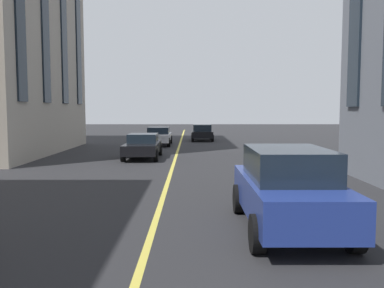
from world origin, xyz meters
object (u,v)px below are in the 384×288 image
at_px(car_blue_parked_a, 288,188).
at_px(car_white_parked_b, 158,136).
at_px(car_black_near, 143,146).
at_px(car_black_oncoming, 202,133).

relative_size(car_blue_parked_a, car_white_parked_b, 1.07).
relative_size(car_black_near, car_white_parked_b, 1.00).
bearing_deg(car_black_near, car_black_oncoming, -15.94).
relative_size(car_blue_parked_a, car_black_oncoming, 1.21).
bearing_deg(car_white_parked_b, car_black_near, 178.49).
bearing_deg(car_blue_parked_a, car_black_oncoming, 2.66).
height_order(car_blue_parked_a, car_black_oncoming, car_blue_parked_a).
relative_size(car_black_near, car_black_oncoming, 1.13).
xyz_separation_m(car_white_parked_b, car_black_oncoming, (4.48, -3.46, -0.00)).
height_order(car_black_near, car_black_oncoming, car_black_oncoming).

